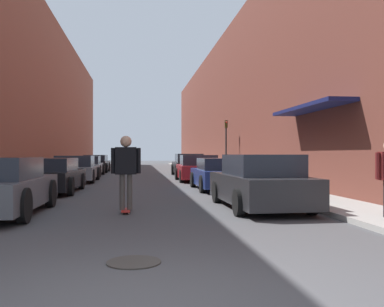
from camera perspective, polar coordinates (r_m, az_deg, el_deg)
ground at (r=25.78m, az=-7.19°, el=-3.15°), size 120.93×120.93×0.00m
curb_strip_left at (r=31.67m, az=-16.44°, el=-2.46°), size 1.80×54.97×0.12m
curb_strip_right at (r=31.69m, az=2.03°, el=-2.46°), size 1.80×54.97×0.12m
building_row_left at (r=32.51m, az=-21.54°, el=7.50°), size 4.90×54.97×11.33m
building_row_right at (r=32.44m, az=7.12°, el=6.27°), size 4.90×54.97×9.93m
parked_car_left_1 at (r=16.19m, az=-18.36°, el=-2.84°), size 2.00×4.51×1.24m
parked_car_left_2 at (r=22.08m, az=-15.24°, el=-2.03°), size 2.06×4.57×1.31m
parked_car_left_3 at (r=27.73m, az=-13.77°, el=-1.65°), size 1.87×4.79×1.26m
parked_car_left_4 at (r=33.27m, az=-12.68°, el=-1.33°), size 1.93×4.63×1.31m
parked_car_right_0 at (r=11.12m, az=8.98°, el=-3.87°), size 1.89×4.37×1.38m
parked_car_right_1 at (r=16.66m, az=3.78°, el=-2.79°), size 1.96×4.23×1.23m
parked_car_right_2 at (r=21.84m, az=0.77°, el=-2.03°), size 2.09×3.96×1.34m
parked_car_right_3 at (r=27.18m, az=-0.48°, el=-1.56°), size 1.93×4.38×1.40m
skateboarder at (r=10.24m, az=-8.81°, el=-1.56°), size 0.70×0.78×1.83m
manhole_cover at (r=5.70m, az=-7.77°, el=-14.16°), size 0.70×0.70×0.02m
traffic_light at (r=25.84m, az=4.57°, el=1.68°), size 0.16×0.22×3.30m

